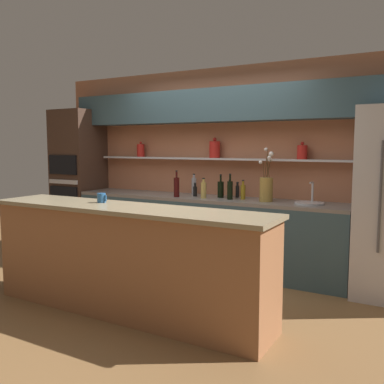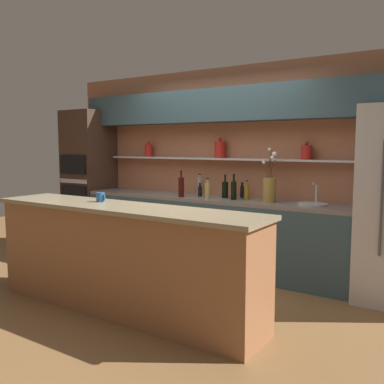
# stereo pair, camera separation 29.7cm
# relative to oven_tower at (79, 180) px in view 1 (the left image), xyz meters

# --- Properties ---
(ground_plane) EXTENTS (12.00, 12.00, 0.00)m
(ground_plane) POSITION_rel_oven_tower_xyz_m (2.28, -1.24, -1.06)
(ground_plane) COLOR brown
(back_wall_unit) EXTENTS (5.20, 0.44, 2.60)m
(back_wall_unit) POSITION_rel_oven_tower_xyz_m (2.28, 0.29, 0.49)
(back_wall_unit) COLOR #A86647
(back_wall_unit) RESTS_ON ground_plane
(back_counter_unit) EXTENTS (3.70, 0.62, 0.92)m
(back_counter_unit) POSITION_rel_oven_tower_xyz_m (2.19, 0.00, -0.60)
(back_counter_unit) COLOR #334C56
(back_counter_unit) RESTS_ON ground_plane
(island_counter) EXTENTS (2.93, 0.61, 1.02)m
(island_counter) POSITION_rel_oven_tower_xyz_m (2.28, -1.73, -0.54)
(island_counter) COLOR #99603D
(island_counter) RESTS_ON ground_plane
(oven_tower) EXTENTS (0.64, 0.64, 2.11)m
(oven_tower) POSITION_rel_oven_tower_xyz_m (0.00, 0.00, 0.00)
(oven_tower) COLOR #3D281E
(oven_tower) RESTS_ON ground_plane
(flower_vase) EXTENTS (0.17, 0.18, 0.64)m
(flower_vase) POSITION_rel_oven_tower_xyz_m (3.04, -0.02, 0.04)
(flower_vase) COLOR olive
(flower_vase) RESTS_ON back_counter_unit
(sink_fixture) EXTENTS (0.33, 0.33, 0.25)m
(sink_fixture) POSITION_rel_oven_tower_xyz_m (3.54, 0.01, -0.11)
(sink_fixture) COLOR #B7B7BC
(sink_fixture) RESTS_ON back_counter_unit
(bottle_oil_0) EXTENTS (0.06, 0.06, 0.24)m
(bottle_oil_0) POSITION_rel_oven_tower_xyz_m (2.54, 0.02, -0.04)
(bottle_oil_0) COLOR #47380A
(bottle_oil_0) RESTS_ON back_counter_unit
(bottle_sauce_1) EXTENTS (0.05, 0.05, 0.20)m
(bottle_sauce_1) POSITION_rel_oven_tower_xyz_m (2.58, 0.18, -0.05)
(bottle_sauce_1) COLOR black
(bottle_sauce_1) RESTS_ON back_counter_unit
(bottle_oil_2) EXTENTS (0.06, 0.06, 0.24)m
(bottle_oil_2) POSITION_rel_oven_tower_xyz_m (2.72, 0.03, -0.04)
(bottle_oil_2) COLOR olive
(bottle_oil_2) RESTS_ON back_counter_unit
(bottle_sauce_3) EXTENTS (0.05, 0.05, 0.18)m
(bottle_sauce_3) POSITION_rel_oven_tower_xyz_m (2.05, 0.01, -0.06)
(bottle_sauce_3) COLOR black
(bottle_sauce_3) RESTS_ON back_counter_unit
(bottle_sauce_4) EXTENTS (0.05, 0.05, 0.18)m
(bottle_sauce_4) POSITION_rel_oven_tower_xyz_m (2.49, 0.14, -0.06)
(bottle_sauce_4) COLOR #9E4C0A
(bottle_sauce_4) RESTS_ON back_counter_unit
(bottle_wine_5) EXTENTS (0.08, 0.08, 0.30)m
(bottle_wine_5) POSITION_rel_oven_tower_xyz_m (2.40, 0.06, -0.03)
(bottle_wine_5) COLOR black
(bottle_wine_5) RESTS_ON back_counter_unit
(bottle_wine_6) EXTENTS (0.07, 0.07, 0.34)m
(bottle_wine_6) POSITION_rel_oven_tower_xyz_m (1.88, -0.17, -0.00)
(bottle_wine_6) COLOR #380C0C
(bottle_wine_6) RESTS_ON back_counter_unit
(bottle_wine_7) EXTENTS (0.07, 0.07, 0.32)m
(bottle_wine_7) POSITION_rel_oven_tower_xyz_m (2.58, -0.06, -0.02)
(bottle_wine_7) COLOR black
(bottle_wine_7) RESTS_ON back_counter_unit
(bottle_spirit_8) EXTENTS (0.06, 0.06, 0.28)m
(bottle_spirit_8) POSITION_rel_oven_tower_xyz_m (1.94, 0.17, -0.01)
(bottle_spirit_8) COLOR gray
(bottle_spirit_8) RESTS_ON back_counter_unit
(bottle_spirit_9) EXTENTS (0.07, 0.07, 0.26)m
(bottle_spirit_9) POSITION_rel_oven_tower_xyz_m (2.24, -0.11, -0.03)
(bottle_spirit_9) COLOR tan
(bottle_spirit_9) RESTS_ON back_counter_unit
(coffee_mug) EXTENTS (0.10, 0.08, 0.09)m
(coffee_mug) POSITION_rel_oven_tower_xyz_m (1.91, -1.64, 0.01)
(coffee_mug) COLOR #235184
(coffee_mug) RESTS_ON island_counter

